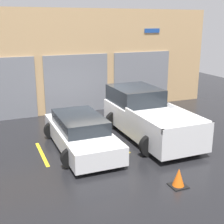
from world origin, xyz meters
TOP-DOWN VIEW (x-y plane):
  - ground_plane at (0.00, 0.00)m, footprint 28.00×28.00m
  - shophouse_building at (-0.01, 3.28)m, footprint 14.72×0.68m
  - pickup_truck at (1.45, -1.43)m, footprint 2.54×5.09m
  - sedan_white at (-1.45, -1.71)m, footprint 2.18×4.60m
  - parking_stripe_far_left at (-2.89, -1.73)m, footprint 0.12×2.20m
  - parking_stripe_left at (0.00, -1.73)m, footprint 0.12×2.20m
  - parking_stripe_centre at (2.89, -1.73)m, footprint 0.12×2.20m
  - traffic_cone at (0.29, -5.47)m, footprint 0.47×0.47m

SIDE VIEW (x-z plane):
  - ground_plane at x=0.00m, z-range 0.00..0.00m
  - parking_stripe_far_left at x=-2.89m, z-range 0.00..0.01m
  - parking_stripe_left at x=0.00m, z-range 0.00..0.01m
  - parking_stripe_centre at x=2.89m, z-range 0.00..0.01m
  - traffic_cone at x=0.29m, z-range -0.02..0.53m
  - sedan_white at x=-1.45m, z-range -0.03..1.21m
  - pickup_truck at x=1.45m, z-range -0.06..1.74m
  - shophouse_building at x=-0.01m, z-range -0.05..5.10m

